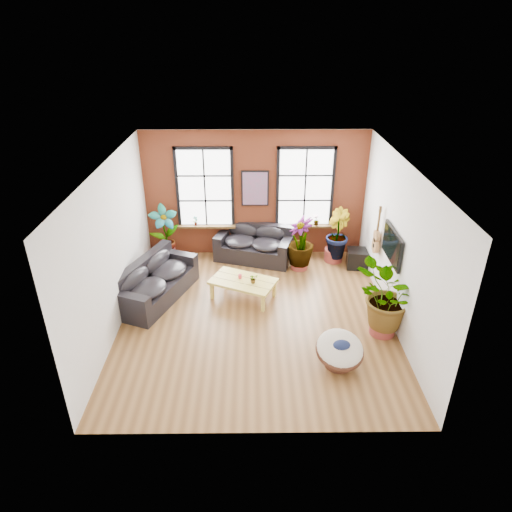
{
  "coord_description": "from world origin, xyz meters",
  "views": [
    {
      "loc": [
        -0.09,
        -8.51,
        6.01
      ],
      "look_at": [
        0.0,
        0.6,
        1.25
      ],
      "focal_mm": 32.0,
      "sensor_mm": 36.0,
      "label": 1
    }
  ],
  "objects_px": {
    "sofa_back": "(255,244)",
    "papasan_chair": "(340,350)",
    "sofa_left": "(154,282)",
    "coffee_table": "(243,282)"
  },
  "relations": [
    {
      "from": "sofa_back",
      "to": "coffee_table",
      "type": "height_order",
      "value": "sofa_back"
    },
    {
      "from": "coffee_table",
      "to": "papasan_chair",
      "type": "xyz_separation_m",
      "value": [
        1.89,
        -2.45,
        -0.07
      ]
    },
    {
      "from": "sofa_back",
      "to": "papasan_chair",
      "type": "relative_size",
      "value": 2.11
    },
    {
      "from": "sofa_back",
      "to": "papasan_chair",
      "type": "height_order",
      "value": "sofa_back"
    },
    {
      "from": "sofa_left",
      "to": "papasan_chair",
      "type": "relative_size",
      "value": 2.4
    },
    {
      "from": "sofa_back",
      "to": "sofa_left",
      "type": "relative_size",
      "value": 0.88
    },
    {
      "from": "sofa_left",
      "to": "papasan_chair",
      "type": "distance_m",
      "value": 4.72
    },
    {
      "from": "coffee_table",
      "to": "sofa_back",
      "type": "bearing_deg",
      "value": 106.36
    },
    {
      "from": "sofa_back",
      "to": "papasan_chair",
      "type": "bearing_deg",
      "value": -53.39
    },
    {
      "from": "sofa_back",
      "to": "sofa_left",
      "type": "xyz_separation_m",
      "value": [
        -2.42,
        -2.02,
        -0.0
      ]
    }
  ]
}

